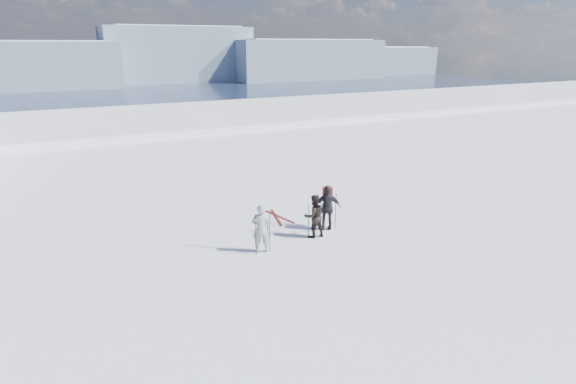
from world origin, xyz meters
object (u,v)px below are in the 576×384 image
(skier_grey, at_px, (261,228))
(skier_dark, at_px, (314,216))
(skier_pack, at_px, (328,208))
(skis_loose, at_px, (278,217))

(skier_grey, xyz_separation_m, skier_dark, (2.07, 0.30, -0.04))
(skier_grey, xyz_separation_m, skier_pack, (2.81, 0.63, 0.02))
(skis_loose, bearing_deg, skier_dark, -81.03)
(skier_grey, distance_m, skier_pack, 2.88)
(skier_dark, distance_m, skier_pack, 0.81)
(skier_dark, xyz_separation_m, skis_loose, (-0.34, 2.16, -0.74))
(skier_pack, bearing_deg, skier_dark, 50.94)
(skier_dark, bearing_deg, skier_grey, 9.51)
(skier_grey, distance_m, skier_dark, 2.09)
(skier_pack, relative_size, skis_loose, 0.98)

